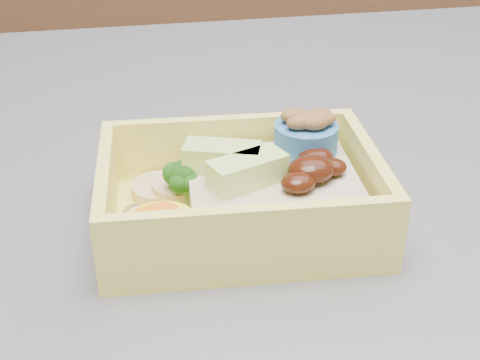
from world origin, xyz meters
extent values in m
cube|color=brown|center=(0.00, 1.20, 0.45)|extent=(3.20, 0.60, 0.90)
cube|color=#3C3C41|center=(0.00, -0.10, 0.90)|extent=(1.24, 0.84, 0.04)
cube|color=#FCF268|center=(0.10, -0.11, 0.92)|extent=(0.17, 0.13, 0.01)
cube|color=#FCF268|center=(0.10, -0.05, 0.95)|extent=(0.17, 0.02, 0.04)
cube|color=#FCF268|center=(0.09, -0.17, 0.95)|extent=(0.17, 0.02, 0.04)
cube|color=#FCF268|center=(0.18, -0.12, 0.95)|extent=(0.01, 0.11, 0.04)
cube|color=#FCF268|center=(0.02, -0.11, 0.95)|extent=(0.01, 0.11, 0.04)
cube|color=tan|center=(0.12, -0.11, 0.94)|extent=(0.11, 0.10, 0.03)
ellipsoid|color=black|center=(0.14, -0.12, 0.96)|extent=(0.03, 0.03, 0.02)
ellipsoid|color=black|center=(0.15, -0.10, 0.96)|extent=(0.02, 0.02, 0.01)
ellipsoid|color=black|center=(0.13, -0.13, 0.96)|extent=(0.02, 0.02, 0.01)
ellipsoid|color=black|center=(0.15, -0.12, 0.96)|extent=(0.02, 0.02, 0.01)
cube|color=#CEF480|center=(0.10, -0.12, 0.96)|extent=(0.05, 0.04, 0.02)
cube|color=#CEF480|center=(0.09, -0.10, 0.96)|extent=(0.05, 0.03, 0.02)
cylinder|color=#679C54|center=(0.07, -0.10, 0.93)|extent=(0.01, 0.01, 0.01)
sphere|color=#1C5313|center=(0.07, -0.10, 0.95)|extent=(0.02, 0.02, 0.02)
sphere|color=#1C5313|center=(0.07, -0.09, 0.95)|extent=(0.01, 0.01, 0.01)
sphere|color=#1C5313|center=(0.06, -0.09, 0.95)|extent=(0.01, 0.01, 0.01)
sphere|color=#1C5313|center=(0.07, -0.10, 0.95)|extent=(0.01, 0.01, 0.01)
sphere|color=#1C5313|center=(0.06, -0.10, 0.95)|extent=(0.01, 0.01, 0.01)
sphere|color=#1C5313|center=(0.07, -0.09, 0.95)|extent=(0.01, 0.01, 0.01)
cylinder|color=yellow|center=(0.05, -0.13, 0.94)|extent=(0.04, 0.04, 0.02)
cylinder|color=orange|center=(0.05, -0.13, 0.95)|extent=(0.02, 0.02, 0.00)
cylinder|color=orange|center=(0.04, -0.14, 0.95)|extent=(0.02, 0.02, 0.00)
cylinder|color=#DBAB7E|center=(0.05, -0.08, 0.93)|extent=(0.04, 0.04, 0.01)
cylinder|color=#DBAB7E|center=(0.07, -0.08, 0.94)|extent=(0.04, 0.04, 0.01)
ellipsoid|color=white|center=(0.08, -0.07, 0.94)|extent=(0.02, 0.02, 0.02)
ellipsoid|color=white|center=(0.04, -0.12, 0.94)|extent=(0.02, 0.02, 0.02)
cylinder|color=#346FB2|center=(0.15, -0.08, 0.96)|extent=(0.04, 0.04, 0.02)
ellipsoid|color=brown|center=(0.15, -0.08, 0.98)|extent=(0.02, 0.01, 0.01)
ellipsoid|color=brown|center=(0.16, -0.08, 0.98)|extent=(0.02, 0.01, 0.01)
ellipsoid|color=brown|center=(0.14, -0.08, 0.98)|extent=(0.02, 0.01, 0.01)
ellipsoid|color=brown|center=(0.15, -0.09, 0.98)|extent=(0.02, 0.01, 0.01)
ellipsoid|color=brown|center=(0.14, -0.09, 0.98)|extent=(0.02, 0.01, 0.01)
ellipsoid|color=brown|center=(0.16, -0.09, 0.98)|extent=(0.02, 0.01, 0.01)
camera|label=1|loc=(0.03, -0.45, 1.15)|focal=50.00mm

